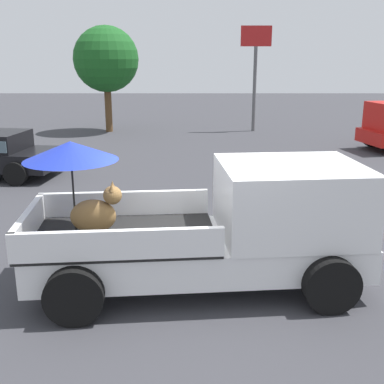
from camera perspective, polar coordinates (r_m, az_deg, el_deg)
The scene contains 4 objects.
ground_plane at distance 7.65m, azimuth 0.68°, elevation -10.90°, with size 80.00×80.00×0.00m, color #38383D.
pickup_truck_main at distance 7.32m, azimuth 3.65°, elevation -3.86°, with size 5.20×2.62×2.27m.
motel_sign at distance 23.00m, azimuth 7.52°, elevation 15.59°, with size 1.40×0.16×4.77m.
tree_by_lot at distance 22.96m, azimuth -10.25°, elevation 15.27°, with size 2.97×2.97×4.80m.
Camera 1 is at (-0.10, -6.83, 3.45)m, focal length 44.77 mm.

